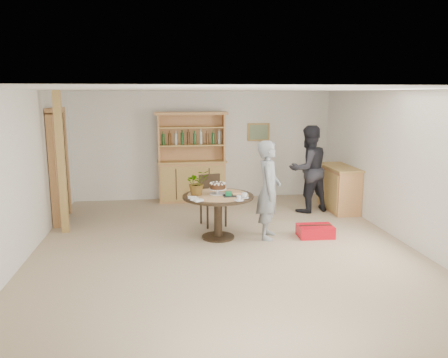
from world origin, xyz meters
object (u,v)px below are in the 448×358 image
dining_table (218,204)px  red_suitcase (315,231)px  teen_boy (269,190)px  sideboard (339,188)px  adult_person (308,169)px  dining_chair (212,197)px  hutch (192,171)px

dining_table → red_suitcase: size_ratio=1.95×
dining_table → red_suitcase: bearing=-5.9°
teen_boy → red_suitcase: (0.82, -0.07, -0.74)m
sideboard → adult_person: 0.83m
sideboard → teen_boy: 2.53m
dining_chair → sideboard: bearing=-1.3°
sideboard → dining_chair: (-2.79, -0.67, 0.06)m
hutch → teen_boy: bearing=-68.5°
hutch → teen_boy: size_ratio=1.22×
hutch → dining_chair: (0.25, -1.91, -0.15)m
hutch → adult_person: hutch is taller
dining_table → teen_boy: (0.85, -0.10, 0.23)m
dining_chair → teen_boy: teen_boy is taller
sideboard → dining_table: bearing=-151.7°
hutch → dining_chair: 1.93m
teen_boy → hutch: bearing=38.5°
hutch → adult_person: (2.33, -1.27, 0.21)m
sideboard → dining_table: size_ratio=1.05×
hutch → adult_person: size_ratio=1.13×
dining_table → teen_boy: teen_boy is taller
dining_table → teen_boy: size_ratio=0.72×
sideboard → adult_person: bearing=-177.8°
red_suitcase → hutch: bearing=126.1°
sideboard → dining_chair: dining_chair is taller
dining_chair → adult_person: (2.09, 0.64, 0.37)m
teen_boy → adult_person: adult_person is taller
adult_person → dining_chair: bearing=-0.3°
dining_chair → teen_boy: bearing=-61.5°
dining_table → dining_chair: (-0.02, 0.83, -0.07)m
sideboard → teen_boy: bearing=-140.3°
dining_chair → dining_table: bearing=-103.3°
teen_boy → adult_person: size_ratio=0.93×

